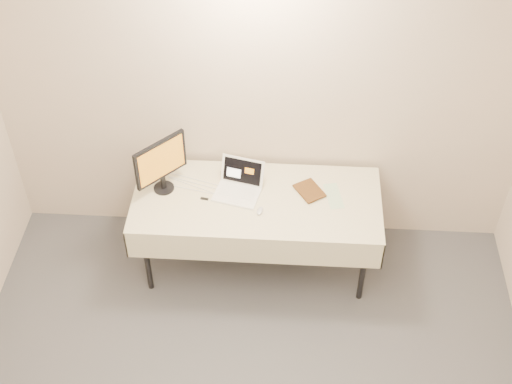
# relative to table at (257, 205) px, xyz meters

# --- Properties ---
(back_wall) EXTENTS (4.00, 0.10, 2.70)m
(back_wall) POSITION_rel_table_xyz_m (0.00, 0.45, 0.67)
(back_wall) COLOR beige
(back_wall) RESTS_ON ground
(table) EXTENTS (1.86, 0.81, 0.74)m
(table) POSITION_rel_table_xyz_m (0.00, 0.00, 0.00)
(table) COLOR black
(table) RESTS_ON ground
(laptop) EXTENTS (0.39, 0.37, 0.22)m
(laptop) POSITION_rel_table_xyz_m (-0.14, 0.09, 0.12)
(laptop) COLOR white
(laptop) RESTS_ON table
(monitor) EXTENTS (0.33, 0.34, 0.46)m
(monitor) POSITION_rel_table_xyz_m (-0.71, 0.07, 0.33)
(monitor) COLOR black
(monitor) RESTS_ON table
(book) EXTENTS (0.15, 0.11, 0.22)m
(book) POSITION_rel_table_xyz_m (0.32, 0.05, 0.17)
(book) COLOR brown
(book) RESTS_ON table
(alarm_clock) EXTENTS (0.12, 0.09, 0.05)m
(alarm_clock) POSITION_rel_table_xyz_m (-0.23, 0.23, 0.09)
(alarm_clock) COLOR black
(alarm_clock) RESTS_ON table
(clicker) EXTENTS (0.06, 0.09, 0.02)m
(clicker) POSITION_rel_table_xyz_m (0.03, -0.13, 0.07)
(clicker) COLOR silver
(clicker) RESTS_ON table
(paper_form) EXTENTS (0.16, 0.29, 0.00)m
(paper_form) POSITION_rel_table_xyz_m (0.57, 0.07, 0.06)
(paper_form) COLOR #B9DCAF
(paper_form) RESTS_ON table
(usb_dongle) EXTENTS (0.06, 0.03, 0.01)m
(usb_dongle) POSITION_rel_table_xyz_m (-0.39, -0.03, 0.07)
(usb_dongle) COLOR black
(usb_dongle) RESTS_ON table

